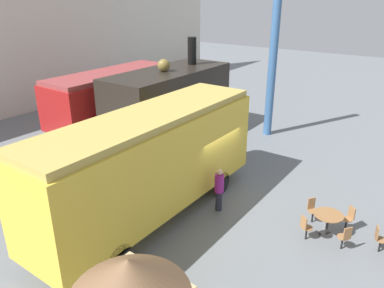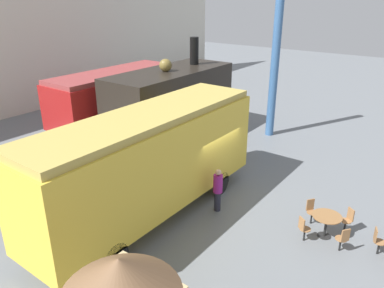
# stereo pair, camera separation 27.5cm
# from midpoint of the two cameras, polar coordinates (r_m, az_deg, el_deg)

# --- Properties ---
(ground_plane) EXTENTS (80.00, 80.00, 0.00)m
(ground_plane) POSITION_cam_midpoint_polar(r_m,az_deg,el_deg) (15.29, 2.39, -6.99)
(ground_plane) COLOR slate
(streamlined_locomotive) EXTENTS (9.63, 2.71, 3.35)m
(streamlined_locomotive) POSITION_cam_midpoint_polar(r_m,az_deg,el_deg) (22.38, -9.96, 7.73)
(streamlined_locomotive) COLOR maroon
(streamlined_locomotive) RESTS_ON ground_plane
(steam_locomotive) EXTENTS (7.45, 2.86, 5.21)m
(steam_locomotive) POSITION_cam_midpoint_polar(r_m,az_deg,el_deg) (19.83, -2.80, 7.00)
(steam_locomotive) COLOR black
(steam_locomotive) RESTS_ON ground_plane
(passenger_coach_vintage) EXTENTS (9.26, 2.44, 3.84)m
(passenger_coach_vintage) POSITION_cam_midpoint_polar(r_m,az_deg,el_deg) (12.70, -5.91, -2.34)
(passenger_coach_vintage) COLOR gold
(passenger_coach_vintage) RESTS_ON ground_plane
(cafe_table_mid) EXTENTS (0.94, 0.94, 0.78)m
(cafe_table_mid) POSITION_cam_midpoint_polar(r_m,az_deg,el_deg) (13.10, 20.40, -10.77)
(cafe_table_mid) COLOR black
(cafe_table_mid) RESTS_ON ground_plane
(cafe_chair_0) EXTENTS (0.37, 0.39, 0.87)m
(cafe_chair_0) POSITION_cam_midpoint_polar(r_m,az_deg,el_deg) (13.00, 26.98, -12.84)
(cafe_chair_0) COLOR black
(cafe_chair_0) RESTS_ON ground_plane
(cafe_chair_5) EXTENTS (0.40, 0.40, 0.87)m
(cafe_chair_5) POSITION_cam_midpoint_polar(r_m,az_deg,el_deg) (12.64, 22.62, -13.10)
(cafe_chair_5) COLOR black
(cafe_chair_5) RESTS_ON ground_plane
(cafe_chair_6) EXTENTS (0.40, 0.40, 0.87)m
(cafe_chair_6) POSITION_cam_midpoint_polar(r_m,az_deg,el_deg) (13.65, 23.22, -10.41)
(cafe_chair_6) COLOR black
(cafe_chair_6) RESTS_ON ground_plane
(cafe_chair_7) EXTENTS (0.40, 0.40, 0.87)m
(cafe_chair_7) POSITION_cam_midpoint_polar(r_m,az_deg,el_deg) (13.72, 18.25, -9.47)
(cafe_chair_7) COLOR black
(cafe_chair_7) RESTS_ON ground_plane
(cafe_chair_8) EXTENTS (0.40, 0.40, 0.87)m
(cafe_chair_8) POSITION_cam_midpoint_polar(r_m,az_deg,el_deg) (12.71, 17.22, -12.05)
(cafe_chair_8) COLOR black
(cafe_chair_8) RESTS_ON ground_plane
(visitor_person) EXTENTS (0.34, 0.34, 1.66)m
(visitor_person) POSITION_cam_midpoint_polar(r_m,az_deg,el_deg) (13.56, 4.53, -6.79)
(visitor_person) COLOR #262633
(visitor_person) RESTS_ON ground_plane
(support_pillar) EXTENTS (0.44, 0.44, 8.00)m
(support_pillar) POSITION_cam_midpoint_polar(r_m,az_deg,el_deg) (20.53, 12.91, 11.95)
(support_pillar) COLOR #386093
(support_pillar) RESTS_ON ground_plane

